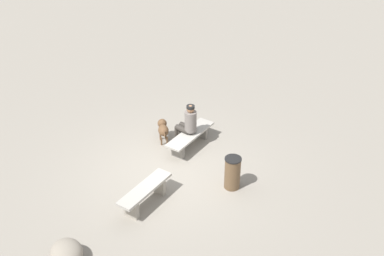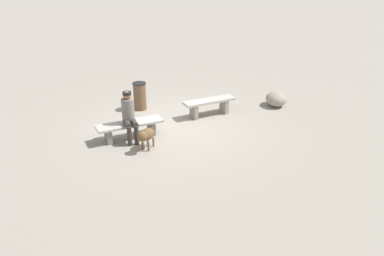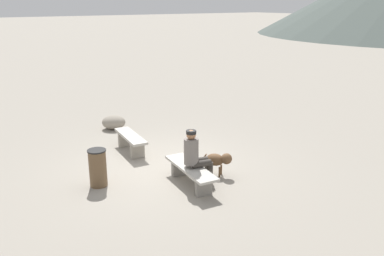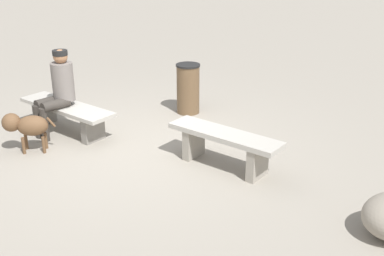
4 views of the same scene
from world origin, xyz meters
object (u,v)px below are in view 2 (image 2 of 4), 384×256
at_px(seated_person, 129,114).
at_px(dog, 146,135).
at_px(bench_left, 209,104).
at_px(bench_right, 130,127).
at_px(boulder, 276,99).
at_px(trash_bin, 140,96).

bearing_deg(seated_person, dog, 109.64).
bearing_deg(bench_left, bench_right, 10.54).
bearing_deg(bench_right, seated_person, 73.33).
relative_size(bench_left, bench_right, 0.90).
bearing_deg(boulder, bench_right, -4.71).
distance_m(bench_right, trash_bin, 2.00).
height_order(bench_left, trash_bin, trash_bin).
distance_m(bench_right, dog, 0.81).
xyz_separation_m(bench_right, seated_person, (0.04, 0.09, 0.40)).
distance_m(bench_left, dog, 2.70).
xyz_separation_m(seated_person, trash_bin, (-1.16, -1.74, -0.29)).
relative_size(bench_left, trash_bin, 1.90).
height_order(bench_right, boulder, boulder).
relative_size(bench_right, seated_person, 1.38).
xyz_separation_m(bench_left, seated_person, (2.61, 0.21, 0.37)).
bearing_deg(trash_bin, bench_right, 55.76).
distance_m(bench_left, trash_bin, 2.11).
bearing_deg(bench_left, dog, 27.92).
xyz_separation_m(bench_left, dog, (2.53, 0.93, 0.05)).
relative_size(bench_right, trash_bin, 2.10).
xyz_separation_m(seated_person, boulder, (-4.76, 0.30, -0.49)).
distance_m(dog, trash_bin, 2.69).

